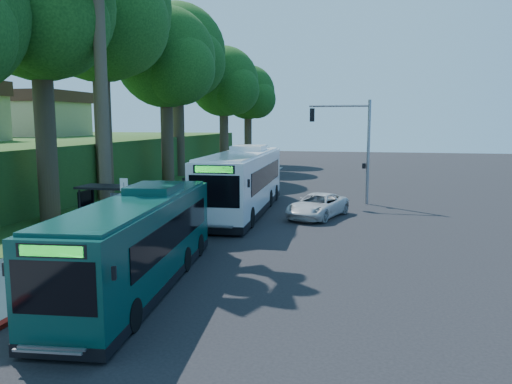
% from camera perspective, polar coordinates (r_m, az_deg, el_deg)
% --- Properties ---
extents(ground, '(140.00, 140.00, 0.00)m').
position_cam_1_polar(ground, '(25.35, 1.65, -4.62)').
color(ground, black).
rests_on(ground, ground).
extents(sidewalk, '(4.50, 70.00, 0.12)m').
position_cam_1_polar(sidewalk, '(27.59, -13.46, -3.67)').
color(sidewalk, gray).
rests_on(sidewalk, ground).
extents(red_curb, '(0.25, 30.00, 0.13)m').
position_cam_1_polar(red_curb, '(23.10, -12.59, -5.90)').
color(red_curb, maroon).
rests_on(red_curb, ground).
extents(grass_verge, '(8.00, 70.00, 0.06)m').
position_cam_1_polar(grass_verge, '(34.60, -18.40, -1.56)').
color(grass_verge, '#234719').
rests_on(grass_verge, ground).
extents(bus_shelter, '(3.20, 1.51, 2.55)m').
position_cam_1_polar(bus_shelter, '(24.76, -16.35, -0.99)').
color(bus_shelter, black).
rests_on(bus_shelter, ground).
extents(stop_sign_pole, '(0.35, 0.06, 3.17)m').
position_cam_1_polar(stop_sign_pole, '(21.99, -14.79, -1.31)').
color(stop_sign_pole, gray).
rests_on(stop_sign_pole, ground).
extents(traffic_signal_pole, '(4.10, 0.30, 7.00)m').
position_cam_1_polar(traffic_signal_pole, '(34.34, 11.04, 6.01)').
color(traffic_signal_pole, gray).
rests_on(traffic_signal_pole, ground).
extents(hillside_backdrop, '(24.00, 60.00, 8.80)m').
position_cam_1_polar(hillside_backdrop, '(50.13, -25.80, 3.68)').
color(hillside_backdrop, '#234719').
rests_on(hillside_backdrop, ground).
extents(tree_0, '(8.40, 8.00, 15.70)m').
position_cam_1_polar(tree_0, '(30.15, -23.45, 18.20)').
color(tree_0, '#382B1E').
rests_on(tree_0, ground).
extents(tree_1, '(10.50, 10.00, 18.26)m').
position_cam_1_polar(tree_1, '(37.61, -17.40, 18.69)').
color(tree_1, '#382B1E').
rests_on(tree_1, ground).
extents(tree_2, '(8.82, 8.40, 15.12)m').
position_cam_1_polar(tree_2, '(43.79, -10.20, 14.38)').
color(tree_2, '#382B1E').
rests_on(tree_2, ground).
extents(tree_3, '(10.08, 9.60, 17.28)m').
position_cam_1_polar(tree_3, '(52.08, -8.87, 15.04)').
color(tree_3, '#382B1E').
rests_on(tree_3, ground).
extents(tree_4, '(8.40, 8.00, 14.14)m').
position_cam_1_polar(tree_4, '(58.66, -3.63, 12.11)').
color(tree_4, '#382B1E').
rests_on(tree_4, ground).
extents(tree_5, '(7.35, 7.00, 12.86)m').
position_cam_1_polar(tree_5, '(66.10, -0.86, 11.00)').
color(tree_5, '#382B1E').
rests_on(tree_5, ground).
extents(white_bus, '(3.39, 13.59, 4.02)m').
position_cam_1_polar(white_bus, '(30.61, -1.53, 1.30)').
color(white_bus, white).
rests_on(white_bus, ground).
extents(teal_bus, '(3.40, 11.17, 3.28)m').
position_cam_1_polar(teal_bus, '(17.30, -13.18, -5.39)').
color(teal_bus, '#09352F').
rests_on(teal_bus, ground).
extents(pickup, '(3.75, 5.44, 1.38)m').
position_cam_1_polar(pickup, '(29.35, 7.05, -1.56)').
color(pickup, silver).
rests_on(pickup, ground).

